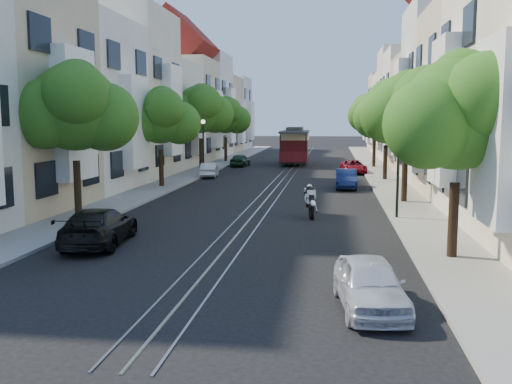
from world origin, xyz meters
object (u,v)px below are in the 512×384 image
at_px(tree_w_d, 226,116).
at_px(tree_e_d, 376,113).
at_px(tree_e_a, 460,116).
at_px(tree_e_c, 387,115).
at_px(parked_car_e_far, 354,167).
at_px(parked_car_e_near, 370,284).
at_px(parked_car_e_mid, 346,179).
at_px(tree_w_a, 76,109).
at_px(lamp_east, 399,154).
at_px(tree_w_c, 201,110).
at_px(tree_e_b, 408,111).
at_px(parked_car_w_mid, 209,170).
at_px(parked_car_w_near, 99,227).
at_px(sportbike_rider, 310,199).
at_px(cable_car, 295,144).
at_px(parked_car_w_far, 240,160).
at_px(tree_w_b, 161,118).
at_px(lamp_west, 203,139).

bearing_deg(tree_w_d, tree_e_d, -19.15).
distance_m(tree_e_a, tree_e_d, 34.00).
bearing_deg(tree_e_c, parked_car_e_far, 110.92).
height_order(parked_car_e_near, parked_car_e_mid, parked_car_e_mid).
height_order(tree_e_c, tree_w_a, tree_w_a).
height_order(tree_w_a, lamp_east, tree_w_a).
relative_size(tree_w_c, lamp_east, 1.71).
height_order(tree_e_b, tree_e_d, tree_e_d).
xyz_separation_m(parked_car_e_mid, parked_car_w_mid, (-10.00, 5.75, -0.06)).
xyz_separation_m(tree_e_a, tree_e_b, (0.00, 12.00, 0.34)).
xyz_separation_m(tree_w_c, parked_car_e_far, (12.35, 0.36, -4.53)).
distance_m(tree_w_d, parked_car_e_far, 16.80).
height_order(tree_w_c, parked_car_w_near, tree_w_c).
xyz_separation_m(tree_w_d, lamp_east, (13.44, -31.98, -1.75)).
bearing_deg(tree_w_a, lamp_east, 8.57).
distance_m(tree_e_a, sportbike_rider, 9.36).
xyz_separation_m(cable_car, parked_car_w_far, (-4.78, -3.68, -1.34)).
distance_m(tree_w_b, parked_car_e_mid, 12.20).
distance_m(lamp_east, lamp_west, 21.97).
distance_m(lamp_west, parked_car_w_mid, 2.67).
distance_m(tree_w_a, tree_w_d, 34.00).
relative_size(tree_w_a, tree_w_b, 1.07).
bearing_deg(tree_w_a, cable_car, 77.78).
bearing_deg(tree_w_c, tree_w_d, 90.00).
height_order(tree_e_d, tree_w_d, tree_e_d).
relative_size(parked_car_w_near, parked_car_w_far, 1.31).
distance_m(tree_e_b, tree_e_d, 22.00).
bearing_deg(lamp_west, tree_w_c, 105.75).
xyz_separation_m(tree_e_a, parked_car_w_mid, (-12.86, 23.86, -3.85)).
height_order(tree_w_b, sportbike_rider, tree_w_b).
height_order(tree_w_d, parked_car_w_far, tree_w_d).
xyz_separation_m(tree_w_b, lamp_east, (13.44, -9.98, -1.55)).
bearing_deg(parked_car_w_mid, parked_car_e_near, 101.93).
bearing_deg(lamp_west, tree_e_d, 33.50).
bearing_deg(cable_car, parked_car_w_far, -143.63).
height_order(lamp_west, parked_car_e_near, lamp_west).
relative_size(cable_car, parked_car_e_mid, 2.32).
height_order(sportbike_rider, parked_car_e_mid, sportbike_rider).
bearing_deg(parked_car_e_mid, tree_w_c, 139.49).
distance_m(tree_w_b, parked_car_e_near, 25.11).
height_order(lamp_west, parked_car_w_near, lamp_west).
bearing_deg(lamp_east, parked_car_w_near, -149.00).
bearing_deg(tree_w_c, parked_car_w_near, -84.29).
bearing_deg(tree_w_b, tree_e_c, 22.62).
distance_m(lamp_east, parked_car_w_near, 12.67).
distance_m(tree_w_c, parked_car_e_mid, 15.84).
bearing_deg(cable_car, parked_car_e_far, -61.09).
relative_size(tree_e_b, cable_car, 0.79).
xyz_separation_m(tree_e_c, tree_e_d, (0.00, 11.00, 0.27)).
height_order(tree_e_b, lamp_west, tree_e_b).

